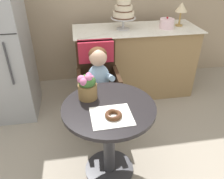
{
  "coord_description": "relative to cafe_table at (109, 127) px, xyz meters",
  "views": [
    {
      "loc": [
        -0.21,
        -1.37,
        1.73
      ],
      "look_at": [
        0.05,
        0.15,
        0.77
      ],
      "focal_mm": 36.31,
      "sensor_mm": 36.0,
      "label": 1
    }
  ],
  "objects": [
    {
      "name": "flower_vase",
      "position": [
        -0.15,
        0.14,
        0.32
      ],
      "size": [
        0.15,
        0.15,
        0.22
      ],
      "color": "brown",
      "rests_on": "cafe_table"
    },
    {
      "name": "display_counter",
      "position": [
        0.55,
        1.3,
        -0.05
      ],
      "size": [
        1.56,
        0.62,
        0.9
      ],
      "color": "#93754C",
      "rests_on": "ground"
    },
    {
      "name": "seated_child",
      "position": [
        -0.01,
        0.55,
        0.17
      ],
      "size": [
        0.27,
        0.32,
        0.73
      ],
      "color": "#8CADCC",
      "rests_on": "ground"
    },
    {
      "name": "paper_napkin",
      "position": [
        -0.0,
        -0.13,
        0.21
      ],
      "size": [
        0.3,
        0.27,
        0.0
      ],
      "primitive_type": "cube",
      "rotation": [
        0.0,
        0.0,
        0.03
      ],
      "color": "white",
      "rests_on": "cafe_table"
    },
    {
      "name": "tiered_cake_stand",
      "position": [
        0.38,
        1.3,
        0.59
      ],
      "size": [
        0.3,
        0.3,
        0.33
      ],
      "color": "silver",
      "rests_on": "display_counter"
    },
    {
      "name": "table_lamp",
      "position": [
        1.11,
        1.32,
        0.61
      ],
      "size": [
        0.15,
        0.15,
        0.28
      ],
      "color": "#B28C47",
      "rests_on": "display_counter"
    },
    {
      "name": "ground_plane",
      "position": [
        0.0,
        0.0,
        -0.51
      ],
      "size": [
        8.0,
        8.0,
        0.0
      ],
      "primitive_type": "plane",
      "color": "gray"
    },
    {
      "name": "round_layer_cake",
      "position": [
        0.91,
        1.25,
        0.45
      ],
      "size": [
        0.17,
        0.17,
        0.14
      ],
      "color": "silver",
      "rests_on": "display_counter"
    },
    {
      "name": "donut_front",
      "position": [
        0.01,
        -0.14,
        0.23
      ],
      "size": [
        0.12,
        0.12,
        0.04
      ],
      "color": "#4C2D19",
      "rests_on": "cafe_table"
    },
    {
      "name": "cafe_table",
      "position": [
        0.0,
        0.0,
        0.0
      ],
      "size": [
        0.72,
        0.72,
        0.72
      ],
      "color": "black",
      "rests_on": "ground"
    },
    {
      "name": "wicker_chair",
      "position": [
        -0.01,
        0.7,
        0.13
      ],
      "size": [
        0.42,
        0.45,
        0.95
      ],
      "rotation": [
        0.0,
        0.0,
        0.01
      ],
      "color": "#332114",
      "rests_on": "ground"
    }
  ]
}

